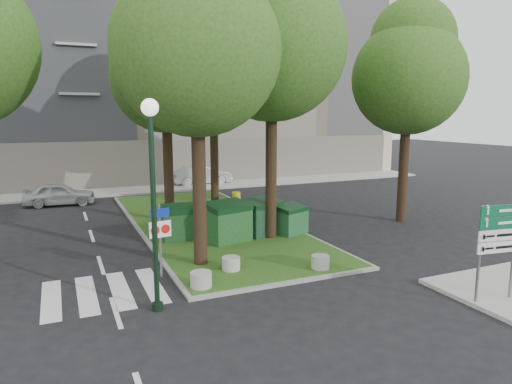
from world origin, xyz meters
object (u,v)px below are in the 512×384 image
dumpster_a (180,222)px  directional_sign (498,237)px  tree_median_near_right (273,31)px  tree_street_right (410,68)px  car_white (59,194)px  bollard_mid (231,263)px  tree_median_far (214,48)px  street_lamp (153,181)px  bollard_right (320,262)px  tree_median_near_left (198,35)px  litter_bin (236,199)px  car_silver (202,175)px  dumpster_d (291,219)px  tree_median_mid (167,67)px  bollard_left (201,279)px  traffic_sign_pole (160,231)px  dumpster_b (228,222)px  dumpster_c (261,217)px

dumpster_a → directional_sign: (6.06, -9.17, 1.04)m
tree_median_near_right → directional_sign: (2.61, -8.01, -6.17)m
tree_street_right → car_white: bearing=144.6°
bollard_mid → tree_street_right: bearing=19.7°
tree_median_far → tree_street_right: (6.80, -7.00, -1.34)m
tree_street_right → street_lamp: size_ratio=1.89×
bollard_right → directional_sign: 5.11m
tree_median_near_left → bollard_mid: size_ratio=18.41×
litter_bin → car_silver: car_silver is taller
tree_median_far → dumpster_d: 10.62m
directional_sign → car_silver: bearing=100.7°
tree_median_near_right → bollard_mid: (-2.90, -3.05, -7.66)m
tree_median_near_right → bollard_right: size_ratio=19.76×
tree_median_near_right → bollard_right: tree_median_near_right is taller
tree_median_near_right → dumpster_a: bearing=161.4°
tree_median_mid → dumpster_d: 8.59m
bollard_right → bollard_mid: bearing=159.1°
litter_bin → bollard_mid: bearing=-112.2°
dumpster_d → bollard_left: (-5.10, -4.19, -0.36)m
traffic_sign_pole → tree_median_mid: bearing=66.0°
dumpster_b → street_lamp: street_lamp is taller
tree_median_mid → dumpster_c: size_ratio=5.32×
tree_median_far → dumpster_c: 10.25m
litter_bin → street_lamp: 13.06m
tree_median_far → dumpster_a: tree_median_far is taller
litter_bin → street_lamp: (-6.45, -11.00, 2.84)m
dumpster_d → dumpster_b: bearing=159.0°
car_white → traffic_sign_pole: bearing=-163.7°
tree_street_right → bollard_right: bearing=-147.9°
dumpster_b → litter_bin: 6.63m
tree_median_far → dumpster_a: bearing=-119.9°
dumpster_a → litter_bin: dumpster_a is taller
tree_median_near_right → tree_street_right: size_ratio=1.14×
tree_median_mid → litter_bin: bearing=23.2°
car_white → directional_sign: bearing=-146.6°
tree_median_near_left → car_silver: (5.14, 16.94, -6.62)m
bollard_left → litter_bin: bearing=63.7°
bollard_right → directional_sign: (2.87, -3.95, 1.49)m
dumpster_c → bollard_mid: 4.48m
litter_bin → car_silver: bearing=84.9°
tree_median_near_left → tree_median_near_right: size_ratio=0.92×
directional_sign → tree_median_mid: bearing=122.4°
tree_median_near_left → tree_median_mid: bearing=85.6°
dumpster_d → bollard_right: dumpster_d is taller
tree_street_right → car_silver: tree_street_right is taller
dumpster_a → directional_sign: directional_sign is taller
tree_street_right → tree_median_near_right: bearing=-175.9°
tree_median_far → directional_sign: 16.99m
dumpster_c → bollard_mid: (-2.66, -3.57, -0.51)m
tree_median_mid → directional_sign: bearing=-65.8°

